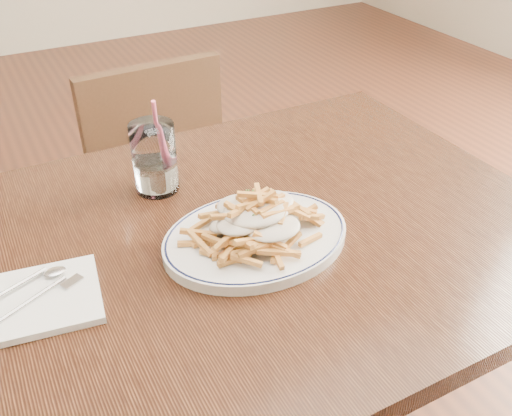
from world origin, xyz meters
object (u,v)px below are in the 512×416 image
table (217,274)px  water_glass (155,162)px  fries_plate (256,237)px  loaded_fries (256,216)px  chair_far (149,174)px

table → water_glass: water_glass is taller
fries_plate → water_glass: (-0.09, 0.24, 0.05)m
loaded_fries → table: bearing=142.7°
chair_far → table: bearing=-98.0°
fries_plate → loaded_fries: (-0.00, -0.00, 0.04)m
chair_far → fries_plate: chair_far is taller
table → chair_far: 0.76m
chair_far → loaded_fries: bearing=-93.4°
loaded_fries → chair_far: bearing=86.6°
loaded_fries → water_glass: bearing=109.8°
fries_plate → loaded_fries: 0.04m
chair_far → fries_plate: (-0.05, -0.76, 0.29)m
loaded_fries → water_glass: (-0.09, 0.24, 0.00)m
table → loaded_fries: loaded_fries is taller
fries_plate → water_glass: bearing=109.8°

